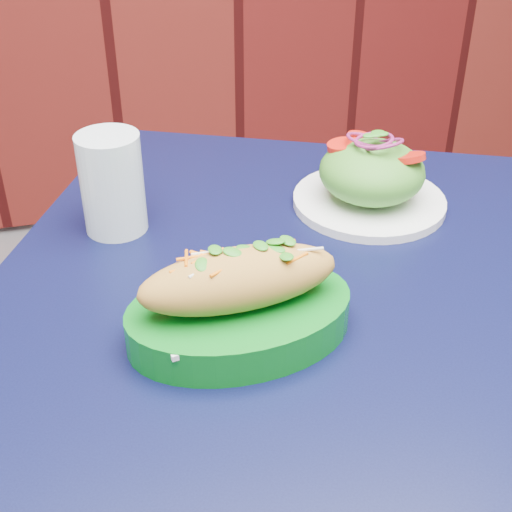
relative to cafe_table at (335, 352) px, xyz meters
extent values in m
cube|color=black|center=(0.00, 0.00, 0.07)|extent=(1.06, 1.06, 0.03)
cylinder|color=black|center=(-0.16, 0.44, -0.30)|extent=(0.04, 0.04, 0.72)
cube|color=white|center=(-0.13, -0.04, 0.12)|extent=(0.19, 0.13, 0.01)
ellipsoid|color=gold|center=(-0.13, -0.04, 0.16)|extent=(0.21, 0.08, 0.06)
cylinder|color=white|center=(0.11, 0.18, 0.09)|extent=(0.20, 0.20, 0.01)
ellipsoid|color=#4C992D|center=(0.11, 0.18, 0.14)|extent=(0.14, 0.14, 0.08)
cylinder|color=red|center=(0.14, 0.15, 0.17)|extent=(0.04, 0.04, 0.01)
cylinder|color=red|center=(0.07, 0.21, 0.17)|extent=(0.04, 0.04, 0.01)
cylinder|color=red|center=(0.11, 0.22, 0.17)|extent=(0.04, 0.04, 0.01)
torus|color=#8A1E60|center=(0.11, 0.18, 0.18)|extent=(0.05, 0.05, 0.00)
torus|color=#8A1E60|center=(0.11, 0.18, 0.19)|extent=(0.05, 0.05, 0.00)
torus|color=#8A1E60|center=(0.11, 0.18, 0.19)|extent=(0.05, 0.05, 0.00)
cylinder|color=silver|center=(-0.23, 0.20, 0.15)|extent=(0.08, 0.08, 0.13)
camera|label=1|loc=(-0.25, -0.60, 0.55)|focal=50.00mm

